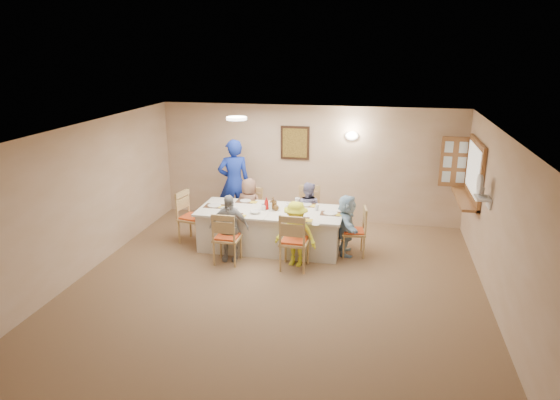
% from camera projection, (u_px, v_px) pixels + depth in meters
% --- Properties ---
extents(ground, '(7.00, 7.00, 0.00)m').
position_uv_depth(ground, '(274.00, 290.00, 7.87)').
color(ground, olive).
extents(room_walls, '(7.00, 7.00, 7.00)m').
position_uv_depth(room_walls, '(274.00, 198.00, 7.43)').
color(room_walls, tan).
rests_on(room_walls, ground).
extents(wall_picture, '(0.62, 0.05, 0.72)m').
position_uv_depth(wall_picture, '(295.00, 143.00, 10.67)').
color(wall_picture, black).
rests_on(wall_picture, room_walls).
extents(wall_sconce, '(0.26, 0.09, 0.18)m').
position_uv_depth(wall_sconce, '(352.00, 136.00, 10.36)').
color(wall_sconce, white).
rests_on(wall_sconce, room_walls).
extents(ceiling_light, '(0.36, 0.36, 0.05)m').
position_uv_depth(ceiling_light, '(237.00, 118.00, 8.74)').
color(ceiling_light, white).
rests_on(ceiling_light, room_walls).
extents(serving_hatch, '(0.06, 1.50, 1.15)m').
position_uv_depth(serving_hatch, '(475.00, 172.00, 9.05)').
color(serving_hatch, brown).
rests_on(serving_hatch, room_walls).
extents(hatch_sill, '(0.30, 1.50, 0.05)m').
position_uv_depth(hatch_sill, '(465.00, 199.00, 9.23)').
color(hatch_sill, brown).
rests_on(hatch_sill, room_walls).
extents(shutter_door, '(0.55, 0.04, 1.00)m').
position_uv_depth(shutter_door, '(455.00, 162.00, 9.81)').
color(shutter_door, brown).
rests_on(shutter_door, room_walls).
extents(fan_shelf, '(0.22, 0.36, 0.03)m').
position_uv_depth(fan_shelf, '(483.00, 198.00, 7.84)').
color(fan_shelf, white).
rests_on(fan_shelf, room_walls).
extents(desk_fan, '(0.30, 0.30, 0.28)m').
position_uv_depth(desk_fan, '(482.00, 189.00, 7.80)').
color(desk_fan, '#A5A5A8').
rests_on(desk_fan, fan_shelf).
extents(dining_table, '(2.69, 1.14, 0.76)m').
position_uv_depth(dining_table, '(271.00, 229.00, 9.41)').
color(dining_table, silver).
rests_on(dining_table, ground).
extents(chair_back_left, '(0.48, 0.48, 0.90)m').
position_uv_depth(chair_back_left, '(251.00, 210.00, 10.26)').
color(chair_back_left, tan).
rests_on(chair_back_left, ground).
extents(chair_back_right, '(0.52, 0.52, 1.00)m').
position_uv_depth(chair_back_right, '(308.00, 212.00, 10.01)').
color(chair_back_right, tan).
rests_on(chair_back_right, ground).
extents(chair_front_left, '(0.46, 0.46, 0.96)m').
position_uv_depth(chair_front_left, '(227.00, 237.00, 8.75)').
color(chair_front_left, tan).
rests_on(chair_front_left, ground).
extents(chair_front_right, '(0.50, 0.50, 1.02)m').
position_uv_depth(chair_front_right, '(294.00, 240.00, 8.51)').
color(chair_front_right, tan).
rests_on(chair_front_right, ground).
extents(chair_left_end, '(0.58, 0.58, 1.02)m').
position_uv_depth(chair_left_end, '(193.00, 217.00, 9.67)').
color(chair_left_end, tan).
rests_on(chair_left_end, ground).
extents(chair_right_end, '(0.50, 0.50, 0.92)m').
position_uv_depth(chair_right_end, '(353.00, 231.00, 9.09)').
color(chair_right_end, tan).
rests_on(chair_right_end, ground).
extents(diner_back_left, '(0.70, 0.57, 1.16)m').
position_uv_depth(diner_back_left, '(249.00, 206.00, 10.11)').
color(diner_back_left, '#805B4B').
rests_on(diner_back_left, ground).
extents(diner_back_right, '(0.71, 0.64, 1.14)m').
position_uv_depth(diner_back_right, '(308.00, 210.00, 9.88)').
color(diner_back_right, '#817DAA').
rests_on(diner_back_right, ground).
extents(diner_front_left, '(0.77, 0.43, 1.21)m').
position_uv_depth(diner_front_left, '(229.00, 228.00, 8.83)').
color(diner_front_left, '#9E9E9F').
rests_on(diner_front_left, ground).
extents(diner_front_right, '(0.91, 0.71, 1.16)m').
position_uv_depth(diner_front_right, '(296.00, 234.00, 8.60)').
color(diner_front_right, yellow).
rests_on(diner_front_right, ground).
extents(diner_right_end, '(1.15, 0.64, 1.14)m').
position_uv_depth(diner_right_end, '(346.00, 225.00, 9.08)').
color(diner_right_end, '#ADD4F0').
rests_on(diner_right_end, ground).
extents(caregiver, '(1.01, 0.95, 1.85)m').
position_uv_depth(caregiver, '(234.00, 182.00, 10.53)').
color(caregiver, '#162FA5').
rests_on(caregiver, ground).
extents(placemat_fl, '(0.33, 0.24, 0.01)m').
position_uv_depth(placemat_fl, '(233.00, 215.00, 9.02)').
color(placemat_fl, '#472B19').
rests_on(placemat_fl, dining_table).
extents(plate_fl, '(0.22, 0.22, 0.01)m').
position_uv_depth(plate_fl, '(233.00, 214.00, 9.02)').
color(plate_fl, white).
rests_on(plate_fl, dining_table).
extents(napkin_fl, '(0.13, 0.13, 0.01)m').
position_uv_depth(napkin_fl, '(242.00, 216.00, 8.94)').
color(napkin_fl, yellow).
rests_on(napkin_fl, dining_table).
extents(placemat_fr, '(0.37, 0.27, 0.01)m').
position_uv_depth(placemat_fr, '(298.00, 219.00, 8.79)').
color(placemat_fr, '#472B19').
rests_on(placemat_fr, dining_table).
extents(plate_fr, '(0.23, 0.23, 0.01)m').
position_uv_depth(plate_fr, '(298.00, 219.00, 8.79)').
color(plate_fr, white).
rests_on(plate_fr, dining_table).
extents(napkin_fr, '(0.15, 0.15, 0.01)m').
position_uv_depth(napkin_fr, '(308.00, 220.00, 8.71)').
color(napkin_fr, yellow).
rests_on(napkin_fr, dining_table).
extents(placemat_bl, '(0.36, 0.27, 0.01)m').
position_uv_depth(placemat_bl, '(245.00, 201.00, 9.81)').
color(placemat_bl, '#472B19').
rests_on(placemat_bl, dining_table).
extents(plate_bl, '(0.22, 0.22, 0.01)m').
position_uv_depth(plate_bl, '(245.00, 201.00, 9.81)').
color(plate_bl, white).
rests_on(plate_bl, dining_table).
extents(napkin_bl, '(0.13, 0.13, 0.01)m').
position_uv_depth(napkin_bl, '(254.00, 202.00, 9.72)').
color(napkin_bl, yellow).
rests_on(napkin_bl, dining_table).
extents(placemat_br, '(0.37, 0.28, 0.01)m').
position_uv_depth(placemat_br, '(306.00, 205.00, 9.58)').
color(placemat_br, '#472B19').
rests_on(placemat_br, dining_table).
extents(plate_br, '(0.23, 0.23, 0.01)m').
position_uv_depth(plate_br, '(306.00, 204.00, 9.57)').
color(plate_br, white).
rests_on(plate_br, dining_table).
extents(napkin_br, '(0.15, 0.15, 0.01)m').
position_uv_depth(napkin_br, '(315.00, 206.00, 9.49)').
color(napkin_br, yellow).
rests_on(napkin_br, dining_table).
extents(placemat_le, '(0.37, 0.27, 0.01)m').
position_uv_depth(placemat_le, '(214.00, 206.00, 9.51)').
color(placemat_le, '#472B19').
rests_on(placemat_le, dining_table).
extents(plate_le, '(0.25, 0.25, 0.02)m').
position_uv_depth(plate_le, '(214.00, 205.00, 9.51)').
color(plate_le, white).
rests_on(plate_le, dining_table).
extents(napkin_le, '(0.13, 0.13, 0.01)m').
position_uv_depth(napkin_le, '(223.00, 207.00, 9.43)').
color(napkin_le, yellow).
rests_on(napkin_le, dining_table).
extents(placemat_re, '(0.36, 0.27, 0.01)m').
position_uv_depth(placemat_re, '(330.00, 214.00, 9.08)').
color(placemat_re, '#472B19').
rests_on(placemat_re, dining_table).
extents(plate_re, '(0.26, 0.26, 0.02)m').
position_uv_depth(plate_re, '(330.00, 213.00, 9.08)').
color(plate_re, white).
rests_on(plate_re, dining_table).
extents(napkin_re, '(0.14, 0.14, 0.01)m').
position_uv_depth(napkin_re, '(340.00, 215.00, 9.00)').
color(napkin_re, yellow).
rests_on(napkin_re, dining_table).
extents(teacup_a, '(0.15, 0.15, 0.09)m').
position_uv_depth(teacup_a, '(224.00, 210.00, 9.15)').
color(teacup_a, white).
rests_on(teacup_a, dining_table).
extents(teacup_b, '(0.14, 0.14, 0.09)m').
position_uv_depth(teacup_b, '(297.00, 200.00, 9.73)').
color(teacup_b, white).
rests_on(teacup_b, dining_table).
extents(bowl_a, '(0.32, 0.32, 0.05)m').
position_uv_depth(bowl_a, '(255.00, 212.00, 9.10)').
color(bowl_a, white).
rests_on(bowl_a, dining_table).
extents(bowl_b, '(0.29, 0.29, 0.06)m').
position_uv_depth(bowl_b, '(291.00, 206.00, 9.45)').
color(bowl_b, white).
rests_on(bowl_b, dining_table).
extents(condiment_ketchup, '(0.10, 0.10, 0.23)m').
position_uv_depth(condiment_ketchup, '(266.00, 203.00, 9.29)').
color(condiment_ketchup, '#B6110F').
rests_on(condiment_ketchup, dining_table).
extents(condiment_brown, '(0.17, 0.17, 0.22)m').
position_uv_depth(condiment_brown, '(273.00, 203.00, 9.33)').
color(condiment_brown, '#533716').
rests_on(condiment_brown, dining_table).
extents(condiment_malt, '(0.15, 0.15, 0.15)m').
position_uv_depth(condiment_malt, '(276.00, 207.00, 9.25)').
color(condiment_malt, '#533716').
rests_on(condiment_malt, dining_table).
extents(drinking_glass, '(0.07, 0.07, 0.10)m').
position_uv_depth(drinking_glass, '(263.00, 206.00, 9.36)').
color(drinking_glass, silver).
rests_on(drinking_glass, dining_table).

